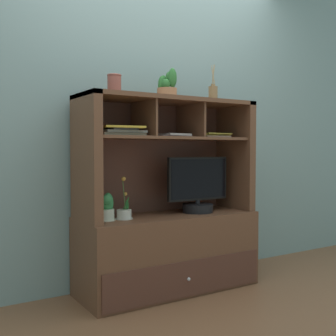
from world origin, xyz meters
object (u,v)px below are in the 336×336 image
at_px(potted_orchid, 124,213).
at_px(magazine_stack_centre, 210,136).
at_px(magazine_stack_left, 120,131).
at_px(potted_succulent, 167,88).
at_px(media_console, 167,230).
at_px(tv_monitor, 198,190).
at_px(magazine_stack_right, 169,135).
at_px(diffuser_bottle, 213,94).
at_px(ceramic_vase, 114,84).
at_px(potted_fern, 104,208).

height_order(potted_orchid, magazine_stack_centre, magazine_stack_centre).
height_order(magazine_stack_left, potted_succulent, potted_succulent).
bearing_deg(media_console, tv_monitor, -10.41).
relative_size(magazine_stack_left, magazine_stack_right, 1.05).
bearing_deg(diffuser_bottle, potted_succulent, -178.67).
relative_size(tv_monitor, magazine_stack_right, 1.77).
xyz_separation_m(magazine_stack_left, magazine_stack_centre, (0.79, 0.05, -0.01)).
xyz_separation_m(potted_succulent, ceramic_vase, (-0.43, -0.02, -0.01)).
relative_size(potted_orchid, magazine_stack_left, 0.93).
height_order(potted_succulent, ceramic_vase, potted_succulent).
relative_size(potted_fern, potted_succulent, 0.85).
height_order(potted_fern, diffuser_bottle, diffuser_bottle).
height_order(media_console, ceramic_vase, ceramic_vase).
xyz_separation_m(potted_fern, diffuser_bottle, (0.93, 0.01, 0.83)).
bearing_deg(ceramic_vase, tv_monitor, -2.36).
bearing_deg(magazine_stack_centre, magazine_stack_left, -176.04).
relative_size(potted_orchid, potted_succulent, 1.34).
relative_size(magazine_stack_left, diffuser_bottle, 1.07).
bearing_deg(media_console, potted_orchid, -174.72).
bearing_deg(magazine_stack_left, potted_fern, 155.33).
height_order(potted_orchid, magazine_stack_right, magazine_stack_right).
bearing_deg(magazine_stack_right, potted_succulent, -155.95).
relative_size(potted_orchid, magazine_stack_right, 0.98).
bearing_deg(magazine_stack_centre, potted_succulent, -179.04).
bearing_deg(magazine_stack_left, ceramic_vase, 137.69).
xyz_separation_m(diffuser_bottle, ceramic_vase, (-0.86, -0.03, 0.00)).
height_order(media_console, potted_orchid, media_console).
bearing_deg(magazine_stack_centre, potted_orchid, -176.51).
distance_m(tv_monitor, potted_fern, 0.75).
bearing_deg(potted_orchid, media_console, 5.28).
distance_m(media_console, potted_orchid, 0.40).
bearing_deg(magazine_stack_centre, tv_monitor, -159.54).
bearing_deg(ceramic_vase, diffuser_bottle, 2.18).
bearing_deg(tv_monitor, media_console, 169.59).
distance_m(media_console, diffuser_bottle, 1.11).
bearing_deg(tv_monitor, ceramic_vase, 177.64).
relative_size(potted_fern, ceramic_vase, 1.38).
bearing_deg(potted_succulent, media_console, -83.52).
relative_size(tv_monitor, potted_fern, 2.85).
xyz_separation_m(media_console, tv_monitor, (0.24, -0.04, 0.29)).
distance_m(media_console, magazine_stack_centre, 0.80).
relative_size(magazine_stack_right, ceramic_vase, 2.23).
bearing_deg(magazine_stack_left, potted_orchid, 14.74).
bearing_deg(ceramic_vase, magazine_stack_right, 4.45).
xyz_separation_m(potted_orchid, ceramic_vase, (-0.06, 0.02, 0.86)).
xyz_separation_m(magazine_stack_left, potted_succulent, (0.40, 0.05, 0.32)).
distance_m(potted_fern, ceramic_vase, 0.83).
height_order(magazine_stack_centre, potted_succulent, potted_succulent).
bearing_deg(magazine_stack_centre, ceramic_vase, -177.97).
height_order(potted_orchid, diffuser_bottle, diffuser_bottle).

